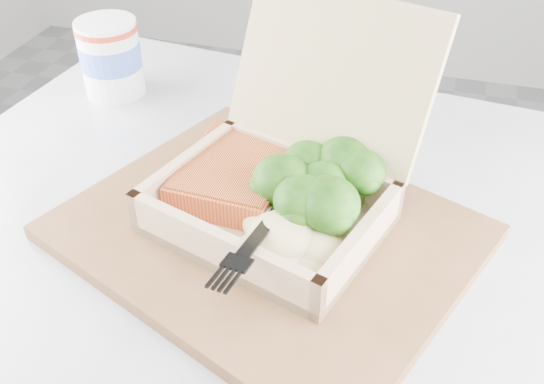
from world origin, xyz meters
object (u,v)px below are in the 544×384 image
(cafe_table, at_px, (242,371))
(takeout_container, at_px, (289,167))
(serving_tray, at_px, (267,232))
(paper_cup, at_px, (110,56))

(cafe_table, distance_m, takeout_container, 0.25)
(cafe_table, height_order, serving_tray, serving_tray)
(takeout_container, distance_m, paper_cup, 0.33)
(cafe_table, relative_size, serving_tray, 2.32)
(serving_tray, xyz_separation_m, paper_cup, (-0.27, 0.21, 0.04))
(serving_tray, bearing_deg, cafe_table, -133.81)
(cafe_table, xyz_separation_m, takeout_container, (0.03, 0.06, 0.24))
(cafe_table, xyz_separation_m, serving_tray, (0.02, 0.02, 0.19))
(takeout_container, bearing_deg, serving_tray, -89.65)
(cafe_table, distance_m, serving_tray, 0.19)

